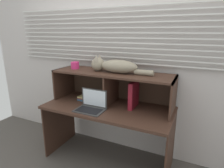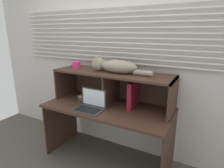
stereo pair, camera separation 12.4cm
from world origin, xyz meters
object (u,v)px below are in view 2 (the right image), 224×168
Objects in this scene: cat at (114,66)px; laptop at (90,105)px; binder_upright at (133,95)px; small_basket at (76,65)px; book_stack at (89,97)px.

cat reaches higher than laptop.
small_basket is at bearing 180.00° from binder_upright.
binder_upright reaches higher than book_stack.
small_basket is (-0.18, -0.00, 0.40)m from book_stack.
cat is 2.35× the size of laptop.
cat reaches higher than binder_upright.
cat is at bearing -0.00° from small_basket.
binder_upright is 2.97× the size of small_basket.
cat is 3.39× the size of book_stack.
small_basket is at bearing 145.25° from laptop.
book_stack is 2.15× the size of small_basket.
binder_upright is at bearing 0.00° from small_basket.
cat reaches higher than small_basket.
cat is at bearing 60.42° from laptop.
binder_upright is 0.62m from book_stack.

